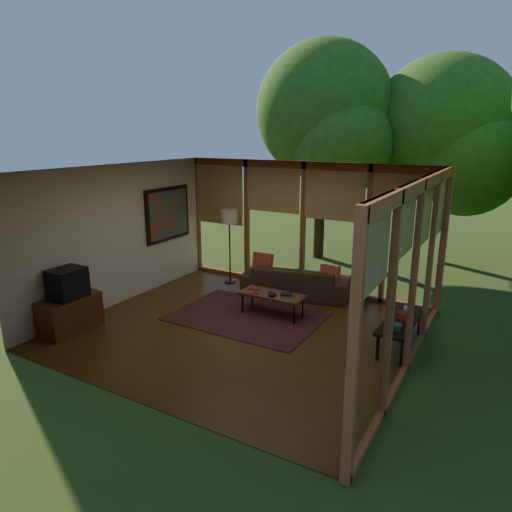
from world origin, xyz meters
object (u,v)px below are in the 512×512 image
Objects in this scene: media_cabinet at (70,314)px; coffee_table at (272,295)px; side_console at (394,321)px; floor_lamp at (229,221)px; television at (67,283)px; sofa at (296,281)px.

media_cabinet is 0.83× the size of coffee_table.
floor_lamp is at bearing 161.18° from side_console.
coffee_table is at bearing 40.81° from media_cabinet.
floor_lamp is 4.28m from side_console.
floor_lamp reaches higher than coffee_table.
television is 0.39× the size of side_console.
sofa is 3.92× the size of television.
television reaches higher than media_cabinet.
television reaches higher than coffee_table.
sofa is 2.16× the size of media_cabinet.
television reaches higher than side_console.
floor_lamp is 2.35m from coffee_table.
side_console is at bearing -18.82° from floor_lamp.
side_console reaches higher than coffee_table.
coffee_table is (1.72, -1.23, -1.01)m from floor_lamp.
sofa is 1.97m from floor_lamp.
floor_lamp is at bearing -13.59° from sofa.
side_console is (4.85, 2.17, -0.44)m from television.
media_cabinet is 1.82× the size of television.
side_console is at bearing 138.39° from sofa.
side_console is (3.94, -1.34, -1.00)m from floor_lamp.
coffee_table is (2.63, 2.29, -0.46)m from television.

